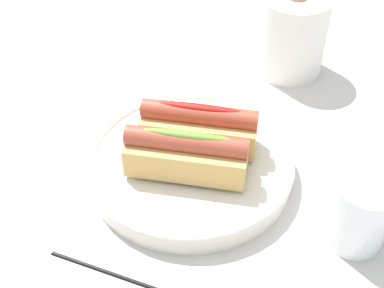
# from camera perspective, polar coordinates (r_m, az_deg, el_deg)

# --- Properties ---
(ground_plane) EXTENTS (2.40, 2.40, 0.00)m
(ground_plane) POSITION_cam_1_polar(r_m,az_deg,el_deg) (0.71, 0.13, -2.65)
(ground_plane) COLOR beige
(serving_bowl) EXTENTS (0.27, 0.27, 0.03)m
(serving_bowl) POSITION_cam_1_polar(r_m,az_deg,el_deg) (0.69, 0.00, -2.16)
(serving_bowl) COLOR silver
(serving_bowl) RESTS_ON ground_plane
(hotdog_front) EXTENTS (0.16, 0.09, 0.06)m
(hotdog_front) POSITION_cam_1_polar(r_m,az_deg,el_deg) (0.64, -0.63, -1.08)
(hotdog_front) COLOR tan
(hotdog_front) RESTS_ON serving_bowl
(hotdog_back) EXTENTS (0.16, 0.09, 0.06)m
(hotdog_back) POSITION_cam_1_polar(r_m,az_deg,el_deg) (0.68, 0.59, 1.99)
(hotdog_back) COLOR tan
(hotdog_back) RESTS_ON serving_bowl
(water_glass) EXTENTS (0.07, 0.07, 0.09)m
(water_glass) POSITION_cam_1_polar(r_m,az_deg,el_deg) (0.63, 17.76, -7.41)
(water_glass) COLOR white
(water_glass) RESTS_ON ground_plane
(paper_towel_roll) EXTENTS (0.11, 0.11, 0.13)m
(paper_towel_roll) POSITION_cam_1_polar(r_m,az_deg,el_deg) (0.88, 10.79, 11.59)
(paper_towel_roll) COLOR white
(paper_towel_roll) RESTS_ON ground_plane
(chopstick_near) EXTENTS (0.22, 0.02, 0.01)m
(chopstick_near) POSITION_cam_1_polar(r_m,az_deg,el_deg) (0.60, -5.93, -14.69)
(chopstick_near) COLOR black
(chopstick_near) RESTS_ON ground_plane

